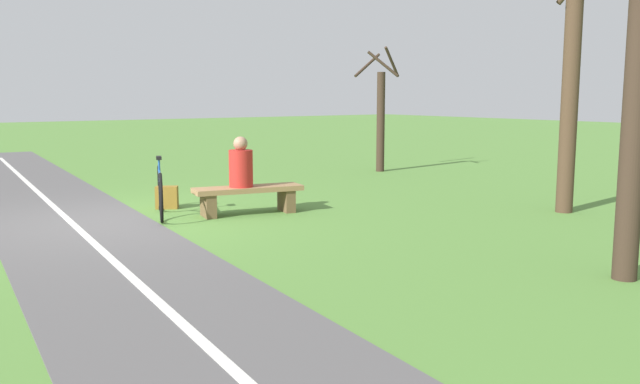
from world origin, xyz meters
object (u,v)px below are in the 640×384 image
tree_near_bench (381,115)px  bench (248,195)px  bicycle (160,191)px  tree_by_path (569,85)px  person_seated (241,166)px  tree_mid_field (634,94)px  backpack (167,198)px

tree_near_bench → bench: bearing=31.1°
bicycle → tree_by_path: size_ratio=0.38×
bench → person_seated: size_ratio=2.25×
person_seated → bicycle: 1.31m
person_seated → tree_by_path: bearing=158.8°
person_seated → bench: bearing=-180.0°
bicycle → tree_mid_field: 6.80m
backpack → person_seated: bearing=121.2°
bicycle → tree_near_bench: tree_near_bench is taller
bicycle → bench: bearing=84.5°
person_seated → tree_mid_field: 5.84m
bench → backpack: bearing=-44.3°
bicycle → person_seated: bearing=83.2°
bench → person_seated: 0.48m
bench → tree_near_bench: tree_near_bench is taller
bicycle → tree_near_bench: size_ratio=0.57×
backpack → tree_near_bench: size_ratio=0.14×
tree_by_path → person_seated: bearing=-32.6°
tree_mid_field → tree_by_path: bearing=-136.9°
bench → tree_by_path: (-4.25, 2.76, 1.73)m
person_seated → tree_mid_field: size_ratio=0.19×
bench → tree_near_bench: size_ratio=0.59×
backpack → tree_by_path: (-5.09, 4.00, 1.85)m
person_seated → tree_near_bench: size_ratio=0.26×
bicycle → backpack: bearing=170.7°
bench → tree_mid_field: bearing=114.3°
bench → tree_by_path: size_ratio=0.39×
bicycle → tree_near_bench: (-6.82, -2.79, 0.99)m
bicycle → tree_by_path: bearing=79.1°
bicycle → tree_near_bench: 7.43m
backpack → tree_near_bench: bearing=-161.6°
tree_by_path → bicycle: bearing=-31.6°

